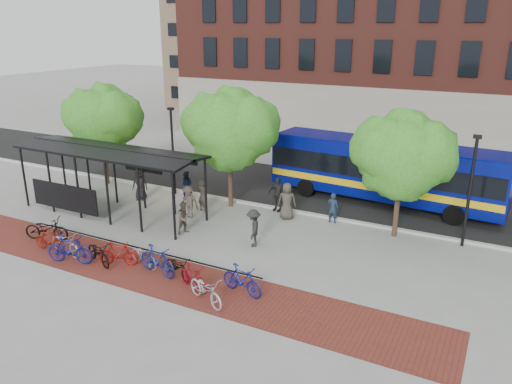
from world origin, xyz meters
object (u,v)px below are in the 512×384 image
at_px(bike_3, 70,249).
at_px(pedestrian_2, 186,185).
at_px(bike_2, 65,243).
at_px(bike_8, 178,267).
at_px(pedestrian_6, 287,201).
at_px(bike_6, 144,256).
at_px(pedestrian_9, 253,228).
at_px(tree_a, 103,117).
at_px(bike_9, 193,277).
at_px(bus_shelter, 107,158).
at_px(tree_c, 404,153).
at_px(tree_b, 231,126).
at_px(bike_4, 99,253).
at_px(bike_0, 46,229).
at_px(bike_7, 157,260).
at_px(pedestrian_3, 189,202).
at_px(bike_11, 242,280).
at_px(pedestrian_7, 333,208).
at_px(lamp_post_left, 173,149).
at_px(pedestrian_1, 203,196).
at_px(bike_5, 118,254).
at_px(pedestrian_8, 185,218).
at_px(lamp_post_right, 470,188).
at_px(bike_10, 206,290).
at_px(bike_1, 49,240).
at_px(bus, 385,168).
at_px(pedestrian_4, 277,194).
at_px(pedestrian_0, 140,184).

relative_size(bike_3, pedestrian_2, 1.25).
bearing_deg(bike_2, bike_8, -74.57).
bearing_deg(pedestrian_6, bike_6, 47.96).
bearing_deg(pedestrian_9, bike_3, -73.39).
distance_m(tree_a, bike_9, 15.45).
distance_m(pedestrian_2, pedestrian_9, 7.54).
relative_size(bike_8, pedestrian_6, 0.88).
height_order(bus_shelter, bike_2, bus_shelter).
distance_m(tree_c, bike_9, 10.96).
distance_m(tree_b, bike_4, 9.65).
bearing_deg(bike_0, bike_7, -111.60).
xyz_separation_m(bike_0, pedestrian_3, (4.30, 5.36, 0.32)).
distance_m(bike_11, pedestrian_2, 11.23).
height_order(bike_9, pedestrian_7, pedestrian_7).
distance_m(lamp_post_left, pedestrian_6, 7.78).
relative_size(bike_7, pedestrian_1, 1.16).
relative_size(bike_3, pedestrian_9, 1.19).
distance_m(pedestrian_1, pedestrian_7, 6.94).
bearing_deg(pedestrian_7, bike_3, 49.16).
relative_size(bike_3, bike_4, 1.10).
height_order(lamp_post_left, bike_8, lamp_post_left).
bearing_deg(tree_c, bike_5, -138.96).
bearing_deg(bike_2, tree_b, -11.55).
xyz_separation_m(bike_5, pedestrian_9, (4.13, 4.26, 0.36)).
xyz_separation_m(bike_2, bike_4, (1.95, -0.01, -0.03)).
relative_size(bike_9, pedestrian_3, 0.95).
bearing_deg(bike_0, pedestrian_1, -52.39).
height_order(pedestrian_2, pedestrian_8, pedestrian_2).
distance_m(lamp_post_right, bike_6, 14.36).
relative_size(bike_10, pedestrian_1, 1.15).
distance_m(tree_b, bike_6, 8.92).
distance_m(bike_1, bike_7, 5.65).
relative_size(bike_6, pedestrian_1, 1.02).
bearing_deg(tree_b, bus, 31.61).
distance_m(pedestrian_4, pedestrian_7, 3.21).
relative_size(pedestrian_1, pedestrian_2, 1.04).
distance_m(lamp_post_left, bus, 12.08).
bearing_deg(bike_1, bike_5, -87.88).
bearing_deg(pedestrian_9, bike_2, -79.99).
xyz_separation_m(tree_b, pedestrian_9, (3.48, -4.14, -3.58)).
distance_m(pedestrian_8, pedestrian_9, 3.61).
xyz_separation_m(bus, pedestrian_4, (-4.69, -3.99, -1.05)).
xyz_separation_m(bike_11, pedestrian_9, (-1.58, 3.93, 0.31)).
bearing_deg(bike_8, bike_11, -65.45).
xyz_separation_m(lamp_post_left, bike_2, (0.66, -8.91, -2.22)).
height_order(lamp_post_right, pedestrian_2, lamp_post_right).
bearing_deg(pedestrian_2, bike_3, 74.39).
relative_size(lamp_post_right, bike_2, 2.58).
bearing_deg(bus, lamp_post_left, -155.04).
distance_m(bike_7, pedestrian_0, 9.43).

